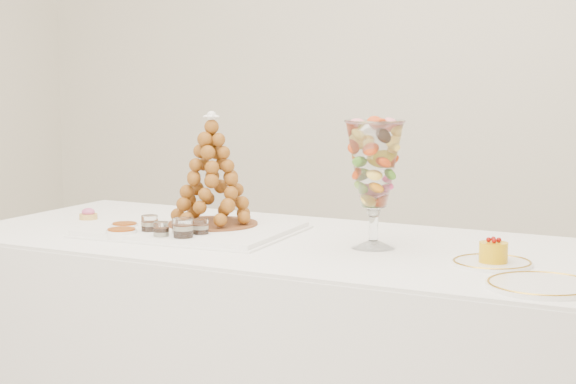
% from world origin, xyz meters
% --- Properties ---
extents(buffet_table, '(2.24, 0.99, 0.84)m').
position_xyz_m(buffet_table, '(0.08, 0.15, 0.42)').
color(buffet_table, white).
rests_on(buffet_table, ground).
extents(lace_tray, '(0.62, 0.47, 0.02)m').
position_xyz_m(lace_tray, '(-0.31, 0.14, 0.85)').
color(lace_tray, white).
rests_on(lace_tray, buffet_table).
extents(macaron_vase, '(0.17, 0.17, 0.36)m').
position_xyz_m(macaron_vase, '(0.29, 0.14, 1.07)').
color(macaron_vase, white).
rests_on(macaron_vase, buffet_table).
extents(cake_plate, '(0.21, 0.21, 0.01)m').
position_xyz_m(cake_plate, '(0.66, 0.04, 0.84)').
color(cake_plate, white).
rests_on(cake_plate, buffet_table).
extents(spare_plate, '(0.27, 0.27, 0.01)m').
position_xyz_m(spare_plate, '(0.83, -0.17, 0.84)').
color(spare_plate, white).
rests_on(spare_plate, buffet_table).
extents(pink_tart, '(0.06, 0.06, 0.04)m').
position_xyz_m(pink_tart, '(-0.76, 0.23, 0.85)').
color(pink_tart, tan).
rests_on(pink_tart, buffet_table).
extents(verrine_a, '(0.06, 0.06, 0.07)m').
position_xyz_m(verrine_a, '(-0.38, 0.01, 0.87)').
color(verrine_a, white).
rests_on(verrine_a, buffet_table).
extents(verrine_b, '(0.05, 0.05, 0.06)m').
position_xyz_m(verrine_b, '(-0.28, 0.02, 0.87)').
color(verrine_b, white).
rests_on(verrine_b, buffet_table).
extents(verrine_c, '(0.06, 0.06, 0.07)m').
position_xyz_m(verrine_c, '(-0.22, 0.04, 0.87)').
color(verrine_c, white).
rests_on(verrine_c, buffet_table).
extents(verrine_d, '(0.06, 0.06, 0.06)m').
position_xyz_m(verrine_d, '(-0.30, -0.05, 0.87)').
color(verrine_d, white).
rests_on(verrine_d, buffet_table).
extents(verrine_e, '(0.07, 0.07, 0.08)m').
position_xyz_m(verrine_e, '(-0.23, -0.04, 0.87)').
color(verrine_e, white).
rests_on(verrine_e, buffet_table).
extents(ramekin_back, '(0.09, 0.09, 0.03)m').
position_xyz_m(ramekin_back, '(-0.50, 0.06, 0.85)').
color(ramekin_back, white).
rests_on(ramekin_back, buffet_table).
extents(ramekin_front, '(0.09, 0.09, 0.03)m').
position_xyz_m(ramekin_front, '(-0.44, -0.05, 0.85)').
color(ramekin_front, white).
rests_on(ramekin_front, buffet_table).
extents(croquembouche, '(0.29, 0.29, 0.36)m').
position_xyz_m(croquembouche, '(-0.27, 0.20, 1.03)').
color(croquembouche, brown).
rests_on(croquembouche, lace_tray).
extents(mousse_cake, '(0.08, 0.08, 0.07)m').
position_xyz_m(mousse_cake, '(0.66, 0.04, 0.87)').
color(mousse_cake, '#E5AA0A').
rests_on(mousse_cake, cake_plate).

